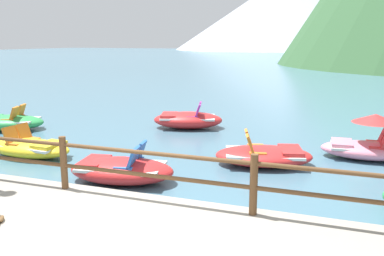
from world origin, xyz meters
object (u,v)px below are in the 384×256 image
(pedal_boat_1, at_px, (121,170))
(pedal_boat_5, at_px, (188,120))
(pedal_boat_3, at_px, (264,155))
(pedal_boat_2, at_px, (369,144))
(pedal_boat_4, at_px, (8,122))
(pedal_boat_6, at_px, (29,147))

(pedal_boat_1, distance_m, pedal_boat_5, 5.79)
(pedal_boat_3, xyz_separation_m, pedal_boat_5, (-3.28, 3.47, 0.05))
(pedal_boat_2, xyz_separation_m, pedal_boat_3, (-2.43, -1.44, -0.14))
(pedal_boat_5, bearing_deg, pedal_boat_1, -84.07)
(pedal_boat_2, relative_size, pedal_boat_4, 0.88)
(pedal_boat_1, xyz_separation_m, pedal_boat_5, (-0.60, 5.76, 0.02))
(pedal_boat_3, height_order, pedal_boat_5, pedal_boat_5)
(pedal_boat_3, xyz_separation_m, pedal_boat_6, (-5.96, -1.31, 0.00))
(pedal_boat_1, relative_size, pedal_boat_4, 0.91)
(pedal_boat_1, height_order, pedal_boat_2, pedal_boat_2)
(pedal_boat_2, xyz_separation_m, pedal_boat_5, (-5.71, 2.03, -0.08))
(pedal_boat_3, bearing_deg, pedal_boat_5, 133.43)
(pedal_boat_2, bearing_deg, pedal_boat_4, -178.61)
(pedal_boat_1, relative_size, pedal_boat_5, 0.92)
(pedal_boat_1, relative_size, pedal_boat_6, 0.97)
(pedal_boat_6, bearing_deg, pedal_boat_1, -16.64)
(pedal_boat_1, bearing_deg, pedal_boat_4, 151.26)
(pedal_boat_3, height_order, pedal_boat_4, pedal_boat_4)
(pedal_boat_1, distance_m, pedal_boat_2, 6.33)
(pedal_boat_1, bearing_deg, pedal_boat_6, 163.36)
(pedal_boat_2, xyz_separation_m, pedal_boat_6, (-8.39, -2.75, -0.13))
(pedal_boat_5, xyz_separation_m, pedal_boat_6, (-2.68, -4.78, -0.05))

